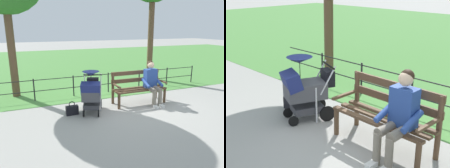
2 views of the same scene
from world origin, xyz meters
The scene contains 7 objects.
ground_plane centered at (0.00, 0.00, 0.00)m, with size 60.00×60.00×0.00m, color #9E9B93.
grass_lawn centered at (0.00, -8.80, 0.00)m, with size 40.00×16.00×0.01m, color #518E42.
park_bench centered at (-0.43, -0.12, 0.53)m, with size 1.61×0.62×0.96m.
person_on_bench centered at (-0.78, 0.11, 0.68)m, with size 0.54×0.74×1.28m.
stroller centered at (1.11, 0.17, 0.59)m, with size 0.78×1.00×1.15m.
handbag centered at (1.64, 0.10, 0.13)m, with size 0.32×0.14×0.37m.
park_fence centered at (-0.27, -1.48, 0.42)m, with size 7.43×0.04×0.70m.
Camera 1 is at (2.72, 5.48, 2.25)m, focal length 35.17 mm.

